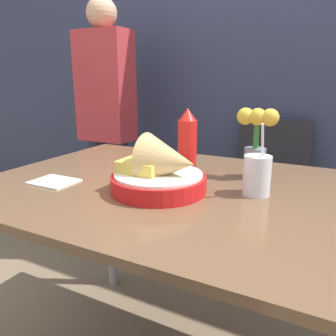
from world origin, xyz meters
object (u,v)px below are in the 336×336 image
(flower_vase, at_px, (256,140))
(drink_cup, at_px, (257,177))
(ketchup_bottle, at_px, (187,141))
(chair_far_window, at_px, (267,187))
(person_standing, at_px, (107,117))
(food_basket, at_px, (162,172))

(flower_vase, bearing_deg, drink_cup, -74.79)
(drink_cup, distance_m, flower_vase, 0.19)
(ketchup_bottle, height_order, flower_vase, flower_vase)
(chair_far_window, distance_m, person_standing, 1.02)
(chair_far_window, height_order, ketchup_bottle, ketchup_bottle)
(food_basket, bearing_deg, person_standing, 135.88)
(food_basket, relative_size, flower_vase, 1.21)
(chair_far_window, relative_size, flower_vase, 3.77)
(chair_far_window, height_order, food_basket, food_basket)
(chair_far_window, distance_m, food_basket, 1.05)
(person_standing, bearing_deg, chair_far_window, 13.53)
(drink_cup, bearing_deg, food_basket, -157.73)
(food_basket, bearing_deg, drink_cup, 22.27)
(food_basket, xyz_separation_m, ketchup_bottle, (-0.03, 0.24, 0.05))
(ketchup_bottle, bearing_deg, food_basket, -83.92)
(flower_vase, distance_m, person_standing, 1.11)
(food_basket, height_order, flower_vase, flower_vase)
(food_basket, height_order, person_standing, person_standing)
(ketchup_bottle, bearing_deg, chair_far_window, 77.53)
(chair_far_window, bearing_deg, drink_cup, -82.53)
(flower_vase, bearing_deg, ketchup_bottle, -171.74)
(food_basket, distance_m, drink_cup, 0.28)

